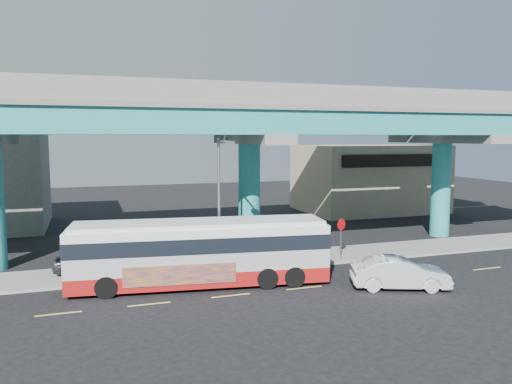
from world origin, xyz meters
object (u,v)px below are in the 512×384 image
object	(u,v)px
sedan	(400,273)
parked_car	(91,262)
transit_bus	(200,250)
street_lamp	(221,186)
stop_sign	(341,230)

from	to	relation	value
sedan	parked_car	bearing A→B (deg)	84.42
transit_bus	sedan	bearing A→B (deg)	-14.12
street_lamp	sedan	bearing A→B (deg)	-33.80
transit_bus	street_lamp	bearing A→B (deg)	52.30
parked_car	stop_sign	size ratio (longest dim) A/B	1.62
transit_bus	parked_car	size ratio (longest dim) A/B	3.26
transit_bus	stop_sign	size ratio (longest dim) A/B	5.28
transit_bus	parked_car	bearing A→B (deg)	153.78
parked_car	street_lamp	xyz separation A→B (m)	(7.08, -2.14, 4.32)
parked_car	street_lamp	world-z (taller)	street_lamp
parked_car	street_lamp	bearing A→B (deg)	-93.95
street_lamp	stop_sign	size ratio (longest dim) A/B	2.95
transit_bus	stop_sign	distance (m)	9.86
sedan	stop_sign	distance (m)	6.29
transit_bus	street_lamp	world-z (taller)	street_lamp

